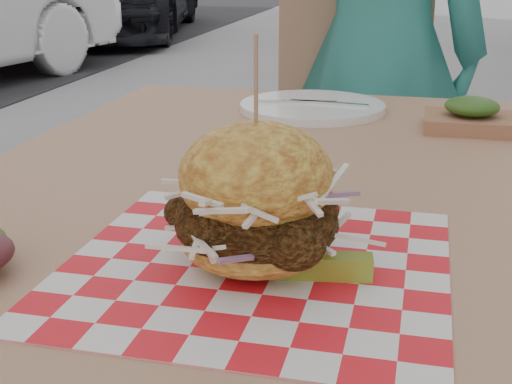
% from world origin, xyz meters
% --- Properties ---
extents(diner, '(0.62, 0.46, 1.57)m').
position_xyz_m(diner, '(0.16, 0.88, 0.79)').
color(diner, '#2C8076').
rests_on(diner, ground).
extents(patio_table, '(0.80, 1.20, 0.75)m').
position_xyz_m(patio_table, '(0.09, -0.18, 0.67)').
color(patio_table, tan).
rests_on(patio_table, ground).
extents(patio_chair, '(0.44, 0.45, 0.95)m').
position_xyz_m(patio_chair, '(0.09, 0.87, 0.55)').
color(patio_chair, tan).
rests_on(patio_chair, ground).
extents(paper_liner, '(0.36, 0.36, 0.00)m').
position_xyz_m(paper_liner, '(0.15, -0.45, 0.75)').
color(paper_liner, red).
rests_on(paper_liner, patio_table).
extents(sandwich, '(0.19, 0.19, 0.22)m').
position_xyz_m(sandwich, '(0.15, -0.45, 0.81)').
color(sandwich, gold).
rests_on(sandwich, paper_liner).
extents(pickle_spear, '(0.10, 0.04, 0.02)m').
position_xyz_m(pickle_spear, '(0.21, -0.46, 0.76)').
color(pickle_spear, olive).
rests_on(pickle_spear, paper_liner).
extents(place_setting, '(0.27, 0.27, 0.02)m').
position_xyz_m(place_setting, '(0.09, 0.24, 0.76)').
color(place_setting, white).
rests_on(place_setting, patio_table).
extents(kraft_tray, '(0.15, 0.12, 0.06)m').
position_xyz_m(kraft_tray, '(0.37, 0.16, 0.77)').
color(kraft_tray, '#966344').
rests_on(kraft_tray, patio_table).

